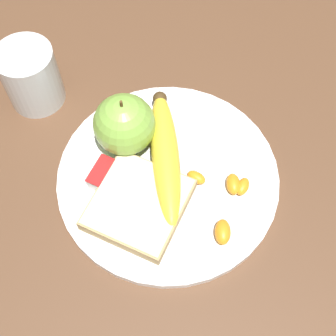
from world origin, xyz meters
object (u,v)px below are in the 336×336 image
Objects in this scene: juice_glass at (32,78)px; plate at (168,177)px; apple at (124,125)px; banana at (165,155)px; bread_slice at (139,204)px; jam_packet at (107,176)px; fork at (184,177)px.

plate is at bearing -100.49° from juice_glass.
juice_glass is 0.16m from apple.
apple reaches higher than plate.
bread_slice is (-0.07, 0.00, -0.01)m from banana.
plate is 0.08m from jam_packet.
fork is 4.11× the size of jam_packet.
juice_glass is 0.22m from banana.
fork reaches higher than plate.
bread_slice is at bearing 179.10° from banana.
plate is at bearing -12.75° from bread_slice.
banana is at bearing -96.25° from apple.
juice_glass is at bearing 63.03° from jam_packet.
banana is 0.04m from fork.
banana is (-0.03, -0.21, -0.01)m from juice_glass.
apple is 2.06× the size of jam_packet.
bread_slice is at bearing -143.41° from apple.
plate is 1.61× the size of fork.
plate is 0.23m from juice_glass.
juice_glass is at bearing -90.49° from fork.
plate is at bearing -107.70° from apple.
fork is (0.06, -0.03, -0.01)m from bread_slice.
juice_glass is 0.18m from jam_packet.
juice_glass is 0.78× the size of bread_slice.
plate is 0.09m from apple.
banana reaches higher than fork.
jam_packet is (-0.08, -0.16, -0.02)m from juice_glass.
jam_packet is (-0.06, 0.06, -0.01)m from banana.
juice_glass reaches higher than fork.
jam_packet is (-0.06, -0.00, -0.03)m from apple.
apple reaches higher than juice_glass.
plate is 1.53× the size of banana.
banana is 0.08m from jam_packet.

